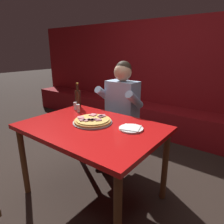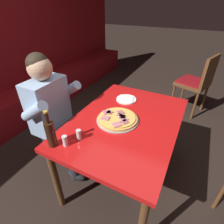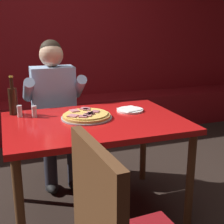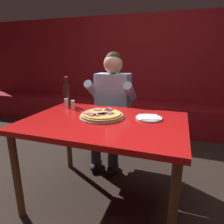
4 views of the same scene
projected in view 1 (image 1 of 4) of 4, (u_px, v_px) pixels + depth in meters
The scene contains 10 objects.
ground_plane at pixel (94, 194), 2.02m from camera, with size 24.00×24.00×0.00m, color black.
booth_wall_panel at pixel (179, 77), 3.39m from camera, with size 6.80×0.16×1.90m, color maroon.
booth_bench at pixel (168, 122), 3.36m from camera, with size 6.46×0.48×0.46m, color maroon.
main_dining_table at pixel (92, 134), 1.82m from camera, with size 1.26×0.88×0.74m.
pizza at pixel (93, 121), 1.87m from camera, with size 0.37×0.37×0.05m.
plate_white_paper at pixel (131, 128), 1.71m from camera, with size 0.21×0.21×0.02m.
beer_bottle at pixel (78, 98), 2.34m from camera, with size 0.07×0.07×0.29m.
shaker_oregano at pixel (75, 106), 2.27m from camera, with size 0.04×0.04×0.09m.
shaker_red_pepper_flakes at pixel (78, 109), 2.18m from camera, with size 0.04×0.04×0.09m.
diner_seated_blue_shirt at pixel (118, 110), 2.41m from camera, with size 0.53×0.53×1.27m.
Camera 1 is at (1.16, -1.22, 1.40)m, focal length 32.00 mm.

